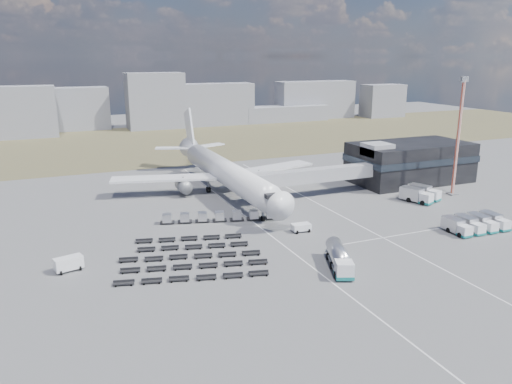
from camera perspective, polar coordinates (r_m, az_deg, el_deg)
name	(u,v)px	position (r m, az deg, el deg)	size (l,w,h in m)	color
ground	(283,236)	(90.58, 3.09, -5.00)	(420.00, 420.00, 0.00)	#565659
grass_strip	(155,142)	(192.54, -11.47, 5.59)	(420.00, 90.00, 0.01)	#4C482E
lane_markings	(321,224)	(97.47, 7.49, -3.62)	(47.12, 110.00, 0.01)	silver
terminal	(410,161)	(134.19, 17.14, 3.37)	(30.40, 16.40, 11.00)	black
jet_bridge	(307,176)	(113.55, 5.83, 1.80)	(30.30, 3.80, 7.05)	#939399
airliner	(223,171)	(117.83, -3.79, 2.46)	(51.59, 64.53, 17.62)	white
skyline	(131,109)	(229.20, -14.10, 9.24)	(284.02, 26.49, 24.46)	gray
fuel_tanker	(339,258)	(77.53, 9.49, -7.45)	(6.21, 10.57, 3.34)	white
pushback_tug	(301,228)	(92.54, 5.17, -4.09)	(3.45, 1.94, 1.53)	white
utility_van	(69,264)	(80.89, -20.62, -7.72)	(4.09, 1.85, 2.20)	white
catering_truck	(268,187)	(117.65, 1.41, 0.52)	(3.14, 6.28, 2.77)	white
service_trucks_near	(476,224)	(101.23, 23.83, -3.32)	(11.33, 6.49, 2.48)	white
service_trucks_far	(420,194)	(117.42, 18.26, -0.21)	(8.15, 8.84, 2.90)	white
uld_row	(220,216)	(97.93, -4.19, -2.78)	(22.68, 7.68, 1.79)	black
baggage_dollies	(191,257)	(81.04, -7.44, -7.35)	(25.12, 22.49, 0.70)	black
floodlight_mast	(458,137)	(123.08, 22.10, 5.84)	(2.58, 2.09, 27.05)	red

